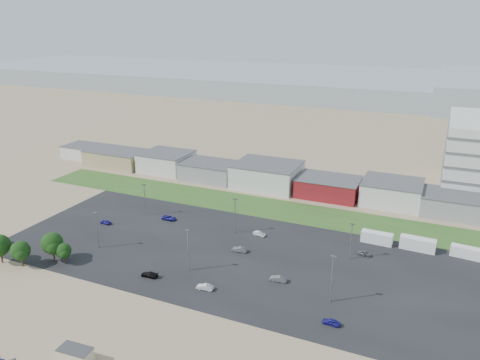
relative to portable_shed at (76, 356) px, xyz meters
The scene contains 29 objects.
ground 26.80m from the portable_shed, 82.18° to the left, with size 700.00×700.00×0.00m, color #8E795A.
parking_lot 47.33m from the portable_shed, 79.48° to the left, with size 120.00×50.00×0.01m, color black.
grass_strip 78.61m from the portable_shed, 87.35° to the left, with size 160.00×16.00×0.02m, color #2B5720.
hills_backdrop 344.30m from the portable_shed, 82.72° to the left, with size 700.00×200.00×9.00m, color gray, non-canonical shape.
building_row 98.45m from the portable_shed, 97.80° to the left, with size 170.00×20.00×8.00m, color silver, non-canonical shape.
portable_shed is the anchor object (origin of this frame).
box_trailer_a 78.16m from the portable_shed, 59.38° to the left, with size 7.98×2.49×2.99m, color silver, non-canonical shape.
box_trailer_b 83.94m from the portable_shed, 53.57° to the left, with size 8.60×2.69×3.23m, color silver, non-canonical shape.
box_trailer_c 91.56m from the portable_shed, 48.08° to the left, with size 7.33×2.29×2.75m, color silver, non-canonical shape.
tree_left 45.74m from the portable_shed, 154.06° to the left, with size 5.44×5.44×8.16m, color black, non-canonical shape.
tree_mid 40.76m from the portable_shed, 149.54° to the left, with size 4.86×4.86×7.29m, color black, non-canonical shape.
tree_right 39.84m from the portable_shed, 139.59° to the left, with size 5.55×5.55×8.32m, color black, non-canonical shape.
tree_near 37.44m from the portable_shed, 136.27° to the left, with size 3.95×3.95×5.92m, color black, non-canonical shape.
lightpole_front_l 43.54m from the portable_shed, 125.00° to the left, with size 1.15×0.48×9.74m, color slate, non-canonical shape.
lightpole_front_m 35.22m from the portable_shed, 86.80° to the left, with size 1.21×0.51×10.32m, color slate, non-canonical shape.
lightpole_front_r 50.26m from the portable_shed, 45.41° to the left, with size 1.24×0.52×10.58m, color slate, non-canonical shape.
lightpole_back_l 64.06m from the portable_shed, 114.25° to the left, with size 1.15×0.48×9.78m, color slate, non-canonical shape.
lightpole_back_m 58.29m from the portable_shed, 86.81° to the left, with size 1.16×0.49×9.90m, color slate, non-canonical shape.
lightpole_back_r 65.97m from the portable_shed, 57.80° to the left, with size 1.11×0.46×9.43m, color slate, non-canonical shape.
parked_car_1 44.98m from the portable_shed, 59.79° to the left, with size 1.36×3.89×1.28m, color #595B5E.
parked_car_2 46.61m from the portable_shed, 37.08° to the left, with size 1.40×3.47×1.18m, color navy.
parked_car_3 29.21m from the portable_shed, 99.49° to the left, with size 1.65×4.06×1.18m, color black.
parked_car_5 58.53m from the portable_shed, 124.44° to the left, with size 1.38×3.42×1.16m, color navy.
parked_car_7 49.12m from the portable_shed, 79.44° to the left, with size 1.35×3.86×1.27m, color #595B5E.
parked_car_8 70.27m from the portable_shed, 57.14° to the left, with size 1.39×3.46×1.18m, color #595B5E.
parked_car_9 60.79m from the portable_shed, 107.22° to the left, with size 1.99×4.31×1.20m, color navy.
parked_car_10 43.60m from the portable_shed, 138.64° to the left, with size 1.56×3.83×1.11m, color #595B5E.
parked_car_11 59.81m from the portable_shed, 80.28° to the left, with size 1.21×3.47×1.14m, color silver.
parked_car_13 30.64m from the portable_shed, 72.49° to the left, with size 1.31×3.76×1.24m, color silver.
Camera 1 is at (48.30, -74.85, 55.28)m, focal length 35.00 mm.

